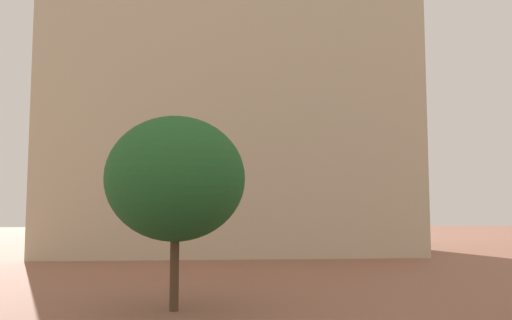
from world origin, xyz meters
TOP-DOWN VIEW (x-y plane):
  - landmark_building at (-0.19, 32.28)m, footprint 22.80×10.96m
  - tree_curb_far at (-2.07, 13.50)m, footprint 4.10×4.10m

SIDE VIEW (x-z plane):
  - tree_curb_far at x=-2.07m, z-range 0.98..6.66m
  - landmark_building at x=-0.19m, z-range -7.59..31.32m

